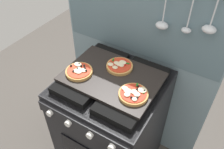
{
  "coord_description": "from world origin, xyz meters",
  "views": [
    {
      "loc": [
        0.52,
        -0.85,
        1.82
      ],
      "look_at": [
        0.0,
        0.0,
        0.93
      ],
      "focal_mm": 37.7,
      "sensor_mm": 36.0,
      "label": 1
    }
  ],
  "objects_px": {
    "pizza_right": "(133,94)",
    "pizza_center": "(119,66)",
    "stove": "(112,125)",
    "baking_tray": "(112,77)",
    "pizza_left": "(79,71)"
  },
  "relations": [
    {
      "from": "stove",
      "to": "baking_tray",
      "type": "xyz_separation_m",
      "value": [
        0.0,
        0.0,
        0.46
      ]
    },
    {
      "from": "pizza_left",
      "to": "pizza_center",
      "type": "distance_m",
      "value": 0.24
    },
    {
      "from": "pizza_right",
      "to": "pizza_center",
      "type": "distance_m",
      "value": 0.24
    },
    {
      "from": "stove",
      "to": "pizza_right",
      "type": "height_order",
      "value": "pizza_right"
    },
    {
      "from": "stove",
      "to": "pizza_left",
      "type": "distance_m",
      "value": 0.52
    },
    {
      "from": "pizza_left",
      "to": "pizza_right",
      "type": "distance_m",
      "value": 0.35
    },
    {
      "from": "baking_tray",
      "to": "pizza_center",
      "type": "bearing_deg",
      "value": 92.28
    },
    {
      "from": "baking_tray",
      "to": "pizza_right",
      "type": "distance_m",
      "value": 0.19
    },
    {
      "from": "pizza_left",
      "to": "stove",
      "type": "bearing_deg",
      "value": 22.8
    },
    {
      "from": "pizza_right",
      "to": "pizza_left",
      "type": "bearing_deg",
      "value": -179.55
    },
    {
      "from": "baking_tray",
      "to": "pizza_left",
      "type": "bearing_deg",
      "value": -156.75
    },
    {
      "from": "stove",
      "to": "pizza_right",
      "type": "distance_m",
      "value": 0.52
    },
    {
      "from": "pizza_left",
      "to": "pizza_center",
      "type": "relative_size",
      "value": 1.0
    },
    {
      "from": "stove",
      "to": "pizza_right",
      "type": "xyz_separation_m",
      "value": [
        0.17,
        -0.07,
        0.48
      ]
    },
    {
      "from": "baking_tray",
      "to": "pizza_right",
      "type": "height_order",
      "value": "pizza_right"
    }
  ]
}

